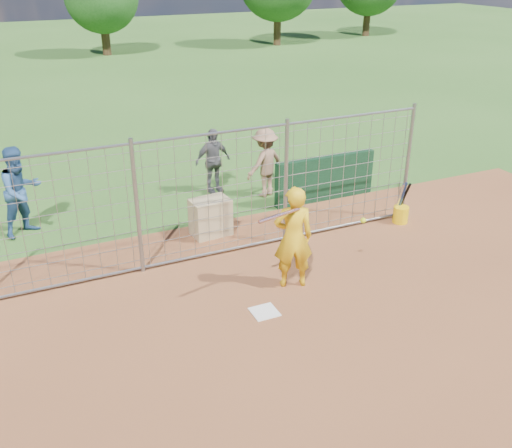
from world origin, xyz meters
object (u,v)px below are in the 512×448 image
bystander_b (213,161)px  bystander_c (265,163)px  batter (293,238)px  equipment_bin (210,217)px  bystander_a (21,191)px  bucket_with_bats (401,212)px

bystander_b → bystander_c: bystander_c is taller
batter → bystander_c: 4.27m
batter → equipment_bin: (-0.61, 2.54, -0.55)m
equipment_bin → bystander_c: bearing=32.3°
bystander_a → bystander_b: (4.46, 0.55, -0.15)m
bystander_a → bucket_with_bats: 8.16m
equipment_bin → bucket_with_bats: 4.22m
bucket_with_bats → bystander_b: bearing=132.5°
batter → bucket_with_bats: (3.43, 1.35, -0.71)m
bucket_with_bats → bystander_a: bearing=159.2°
batter → bucket_with_bats: size_ratio=1.96×
bystander_b → bucket_with_bats: (3.14, -3.43, -0.57)m
batter → bystander_c: batter is taller
bystander_b → equipment_bin: bearing=-121.6°
batter → bystander_a: bystander_a is taller
bystander_a → bystander_c: bystander_a is taller
bystander_a → equipment_bin: bystander_a is taller
bystander_b → bystander_a: bearing=177.5°
batter → bystander_b: size_ratio=1.17×
bystander_a → bucket_with_bats: (7.60, -2.88, -0.72)m
batter → bystander_c: size_ratio=1.13×
bystander_c → bucket_with_bats: size_ratio=1.74×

